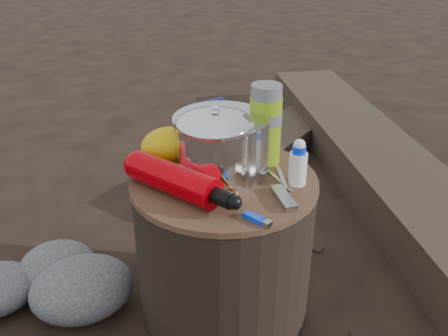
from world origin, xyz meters
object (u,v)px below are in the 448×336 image
object	(u,v)px
camping_pot	(215,147)
fuel_bottle	(175,179)
log_main	(371,159)
thermos	(265,125)
stump	(224,248)
travel_mug	(239,135)

from	to	relation	value
camping_pot	fuel_bottle	bearing A→B (deg)	-167.18
log_main	thermos	bearing A→B (deg)	-135.16
camping_pot	stump	bearing A→B (deg)	5.05
log_main	fuel_bottle	distance (m)	1.26
stump	thermos	xyz separation A→B (m)	(0.14, 0.06, 0.33)
stump	log_main	xyz separation A→B (m)	(0.90, 0.56, -0.14)
stump	fuel_bottle	world-z (taller)	fuel_bottle
fuel_bottle	travel_mug	world-z (taller)	travel_mug
log_main	fuel_bottle	size ratio (longest dim) A/B	6.54
log_main	travel_mug	distance (m)	1.03
fuel_bottle	travel_mug	distance (m)	0.27
stump	camping_pot	bearing A→B (deg)	-174.95
log_main	travel_mug	size ratio (longest dim) A/B	16.49
fuel_bottle	thermos	bearing A→B (deg)	-14.98
log_main	fuel_bottle	world-z (taller)	fuel_bottle
thermos	camping_pot	bearing A→B (deg)	-158.89
thermos	travel_mug	world-z (taller)	thermos
travel_mug	log_main	bearing A→B (deg)	28.92
camping_pot	log_main	bearing A→B (deg)	31.42
stump	travel_mug	distance (m)	0.32
log_main	thermos	distance (m)	1.03
travel_mug	fuel_bottle	bearing A→B (deg)	-147.91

